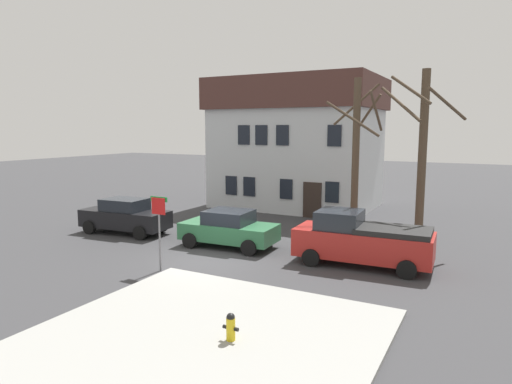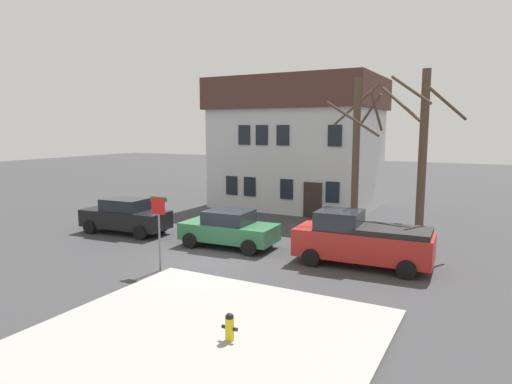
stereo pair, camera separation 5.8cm
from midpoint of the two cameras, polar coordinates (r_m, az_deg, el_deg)
name	(u,v)px [view 2 (the right image)]	position (r m, az deg, el deg)	size (l,w,h in m)	color
ground_plane	(207,260)	(18.29, -6.14, -8.50)	(120.00, 120.00, 0.00)	#38383A
sidewalk_slab	(206,335)	(11.88, -6.21, -17.58)	(8.35, 7.65, 0.12)	#999993
building_main	(298,142)	(30.33, 5.36, 6.30)	(10.51, 7.47, 8.41)	silver
tree_bare_near	(357,155)	(20.92, 12.69, 4.65)	(2.60, 2.64, 7.42)	#4C3D2D
tree_bare_mid	(422,152)	(21.30, 20.35, 4.79)	(3.61, 2.31, 7.77)	#4C3D2D
car_black_sedan	(125,216)	(23.37, -16.13, -2.93)	(4.63, 2.22, 1.75)	black
car_green_sedan	(229,229)	(19.93, -3.37, -4.64)	(4.30, 2.26, 1.63)	#2D6B42
pickup_truck_red	(361,240)	(17.67, 13.29, -5.91)	(5.19, 2.35, 2.06)	#AD231E
fire_hydrant	(230,326)	(11.31, -3.20, -16.60)	(0.42, 0.22, 0.68)	gold
street_sign_pole	(159,219)	(16.70, -12.10, -3.39)	(0.76, 0.07, 2.76)	slate
bicycle_leaning	(213,220)	(24.11, -5.35, -3.54)	(1.75, 0.08, 1.03)	black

